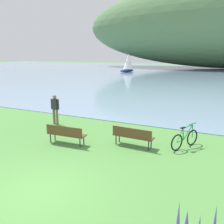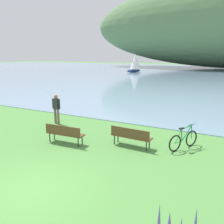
{
  "view_description": "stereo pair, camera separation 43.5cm",
  "coord_description": "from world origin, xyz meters",
  "px_view_note": "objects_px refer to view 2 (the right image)",
  "views": [
    {
      "loc": [
        4.66,
        -4.71,
        3.95
      ],
      "look_at": [
        -0.53,
        6.2,
        1.0
      ],
      "focal_mm": 38.24,
      "sensor_mm": 36.0,
      "label": 1
    },
    {
      "loc": [
        5.05,
        -4.51,
        3.95
      ],
      "look_at": [
        -0.53,
        6.2,
        1.0
      ],
      "focal_mm": 38.24,
      "sensor_mm": 36.0,
      "label": 2
    }
  ],
  "objects_px": {
    "bicycle_leaning_near_bench": "(184,140)",
    "person_at_shoreline": "(56,107)",
    "park_bench_further_along": "(64,133)",
    "park_bench_near_camera": "(131,135)",
    "sailboat_mid_bay": "(135,63)"
  },
  "relations": [
    {
      "from": "park_bench_further_along",
      "to": "person_at_shoreline",
      "type": "distance_m",
      "value": 3.4
    },
    {
      "from": "park_bench_near_camera",
      "to": "bicycle_leaning_near_bench",
      "type": "height_order",
      "value": "bicycle_leaning_near_bench"
    },
    {
      "from": "park_bench_near_camera",
      "to": "sailboat_mid_bay",
      "type": "xyz_separation_m",
      "value": [
        -16.33,
        40.41,
        1.58
      ]
    },
    {
      "from": "park_bench_further_along",
      "to": "park_bench_near_camera",
      "type": "bearing_deg",
      "value": 20.09
    },
    {
      "from": "park_bench_near_camera",
      "to": "person_at_shoreline",
      "type": "xyz_separation_m",
      "value": [
        -5.21,
        1.32,
        0.46
      ]
    },
    {
      "from": "person_at_shoreline",
      "to": "sailboat_mid_bay",
      "type": "bearing_deg",
      "value": 105.87
    },
    {
      "from": "bicycle_leaning_near_bench",
      "to": "person_at_shoreline",
      "type": "distance_m",
      "value": 7.32
    },
    {
      "from": "bicycle_leaning_near_bench",
      "to": "person_at_shoreline",
      "type": "bearing_deg",
      "value": 176.18
    },
    {
      "from": "park_bench_further_along",
      "to": "person_at_shoreline",
      "type": "xyz_separation_m",
      "value": [
        -2.42,
        2.34,
        0.46
      ]
    },
    {
      "from": "sailboat_mid_bay",
      "to": "park_bench_near_camera",
      "type": "bearing_deg",
      "value": -68.0
    },
    {
      "from": "park_bench_near_camera",
      "to": "person_at_shoreline",
      "type": "relative_size",
      "value": 1.06
    },
    {
      "from": "park_bench_near_camera",
      "to": "bicycle_leaning_near_bench",
      "type": "bearing_deg",
      "value": 21.88
    },
    {
      "from": "park_bench_near_camera",
      "to": "park_bench_further_along",
      "type": "relative_size",
      "value": 1.0
    },
    {
      "from": "park_bench_further_along",
      "to": "sailboat_mid_bay",
      "type": "relative_size",
      "value": 0.42
    },
    {
      "from": "bicycle_leaning_near_bench",
      "to": "sailboat_mid_bay",
      "type": "xyz_separation_m",
      "value": [
        -18.4,
        39.58,
        1.71
      ]
    }
  ]
}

